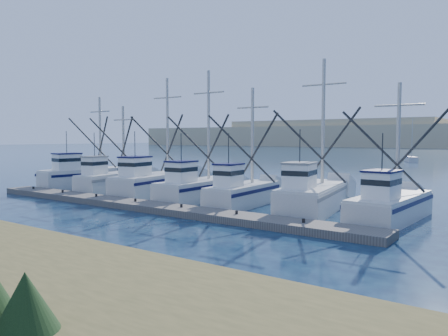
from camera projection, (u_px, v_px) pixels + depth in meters
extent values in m
plane|color=#0B1732|center=(157.00, 249.00, 17.99)|extent=(500.00, 500.00, 0.00)
cube|color=#66605C|center=(146.00, 206.00, 27.95)|extent=(30.58, 2.38, 0.41)
cube|color=silver|center=(88.00, 179.00, 39.98)|extent=(3.62, 8.82, 1.64)
cube|color=white|center=(67.00, 163.00, 38.08)|extent=(1.68, 2.27, 1.50)
cylinder|color=#B7B2A8|center=(100.00, 133.00, 40.88)|extent=(0.22, 0.22, 6.71)
cube|color=silver|center=(113.00, 183.00, 37.08)|extent=(3.33, 7.53, 1.48)
cube|color=white|center=(95.00, 167.00, 35.46)|extent=(1.52, 1.96, 1.50)
cylinder|color=#B7B2A8|center=(123.00, 140.00, 37.84)|extent=(0.22, 0.22, 5.80)
cube|color=silver|center=(156.00, 185.00, 35.12)|extent=(3.85, 8.87, 1.56)
cube|color=white|center=(135.00, 167.00, 33.21)|extent=(1.84, 2.29, 1.50)
cylinder|color=#B7B2A8|center=(168.00, 126.00, 35.98)|extent=(0.22, 0.22, 7.88)
cube|color=silver|center=(198.00, 191.00, 31.83)|extent=(2.59, 7.40, 1.39)
cube|color=white|center=(181.00, 173.00, 30.19)|extent=(1.47, 1.82, 1.50)
cylinder|color=#B7B2A8|center=(209.00, 126.00, 32.52)|extent=(0.22, 0.22, 8.15)
cube|color=silver|center=(243.00, 196.00, 29.25)|extent=(2.57, 6.87, 1.35)
cube|color=white|center=(229.00, 177.00, 27.73)|extent=(1.37, 1.71, 1.50)
cylinder|color=#B7B2A8|center=(252.00, 136.00, 29.91)|extent=(0.22, 0.22, 6.62)
cube|color=silver|center=(313.00, 199.00, 26.96)|extent=(3.77, 8.21, 1.57)
cube|color=white|center=(300.00, 177.00, 25.20)|extent=(1.80, 2.13, 1.50)
cylinder|color=#B7B2A8|center=(323.00, 122.00, 27.72)|extent=(0.22, 0.22, 7.98)
cube|color=silver|center=(391.00, 209.00, 24.14)|extent=(3.02, 7.68, 1.32)
cube|color=white|center=(381.00, 187.00, 22.47)|extent=(1.58, 1.93, 1.50)
cylinder|color=#B7B2A8|center=(398.00, 139.00, 24.92)|extent=(0.22, 0.22, 6.39)
cube|color=silver|center=(411.00, 160.00, 81.07)|extent=(3.37, 5.26, 0.90)
cylinder|color=#B7B2A8|center=(412.00, 138.00, 81.03)|extent=(0.12, 0.12, 7.20)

